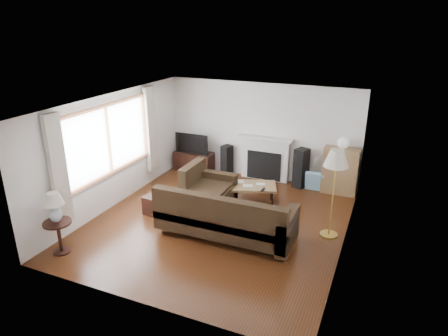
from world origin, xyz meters
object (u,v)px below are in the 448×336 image
at_px(tv_stand, 194,161).
at_px(sectional_sofa, 226,214).
at_px(bookshelf, 340,171).
at_px(coffee_table, 249,194).
at_px(side_table, 60,237).
at_px(floor_lamp, 333,194).

xyz_separation_m(tv_stand, sectional_sofa, (2.19, -2.92, 0.19)).
xyz_separation_m(bookshelf, coffee_table, (-1.79, -1.44, -0.33)).
bearing_deg(coffee_table, side_table, -146.49).
height_order(bookshelf, sectional_sofa, bookshelf).
relative_size(tv_stand, bookshelf, 0.95).
height_order(coffee_table, side_table, side_table).
height_order(tv_stand, sectional_sofa, sectional_sofa).
height_order(sectional_sofa, side_table, sectional_sofa).
distance_m(tv_stand, floor_lamp, 4.60).
relative_size(tv_stand, floor_lamp, 0.60).
relative_size(floor_lamp, side_table, 2.85).
bearing_deg(tv_stand, side_table, -93.85).
bearing_deg(floor_lamp, coffee_table, 159.41).
bearing_deg(bookshelf, coffee_table, -141.07).
height_order(tv_stand, side_table, side_table).
bearing_deg(tv_stand, bookshelf, 0.67).
distance_m(tv_stand, bookshelf, 3.91).
bearing_deg(side_table, floor_lamp, 30.05).
distance_m(floor_lamp, side_table, 5.06).
bearing_deg(sectional_sofa, bookshelf, 60.07).
xyz_separation_m(floor_lamp, side_table, (-4.35, -2.52, -0.57)).
bearing_deg(tv_stand, floor_lamp, -27.68).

